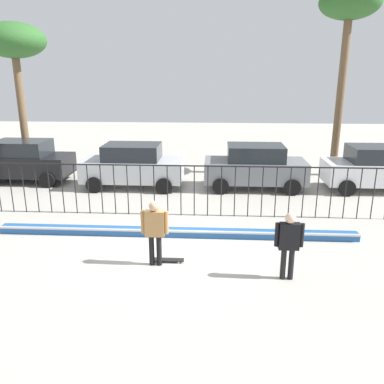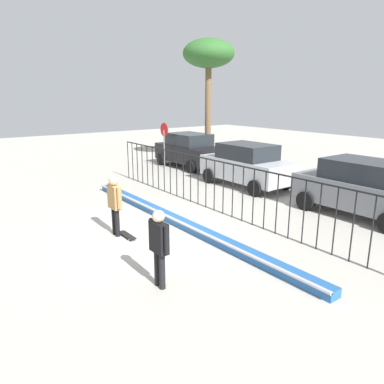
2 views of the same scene
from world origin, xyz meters
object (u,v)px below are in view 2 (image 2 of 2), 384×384
Objects in this scene: skateboard at (127,235)px; camera_operator at (159,242)px; stop_sign at (164,139)px; parked_car_silver at (247,165)px; parked_car_black at (189,150)px; skateboarder at (115,200)px; palm_tree_short at (209,56)px; parked_car_gray at (362,188)px.

camera_operator reaches higher than skateboard.
parked_car_silver is at bearing 5.47° from stop_sign.
camera_operator is 13.50m from parked_car_black.
stop_sign reaches higher than skateboarder.
palm_tree_short reaches higher than parked_car_silver.
parked_car_black is at bearing 23.52° from camera_operator.
parked_car_silver is at bearing -23.28° from palm_tree_short.
skateboard is at bearing -69.21° from parked_car_silver.
skateboarder is 0.41× the size of parked_car_gray.
skateboarder is 7.56m from parked_car_silver.
camera_operator is 16.10m from palm_tree_short.
camera_operator is 0.40× the size of parked_car_black.
palm_tree_short is at bearing 168.02° from parked_car_gray.
camera_operator is (3.29, -0.54, -0.03)m from skateboarder.
parked_car_black is (-7.25, 7.91, -0.08)m from skateboarder.
parked_car_gray is at bearing 39.54° from skateboarder.
palm_tree_short is (0.00, 3.10, 4.50)m from stop_sign.
parked_car_black is 1.00× the size of parked_car_gray.
palm_tree_short is (-5.89, 2.54, 5.14)m from parked_car_silver.
parked_car_black is at bearing 105.61° from skateboarder.
palm_tree_short is at bearing 112.51° from parked_car_black.
parked_car_black is 5.24m from parked_car_silver.
parked_car_silver is (-2.37, 7.09, 0.91)m from skateboard.
stop_sign is at bearing -117.97° from parked_car_black.
parked_car_silver is 5.27m from parked_car_gray.
parked_car_black reaches higher than skateboarder.
skateboarder is 10.42m from stop_sign.
stop_sign is at bearing -172.24° from parked_car_silver.
skateboarder is at bearing -40.18° from stop_sign.
skateboarder reaches higher than camera_operator.
skateboarder is 2.19× the size of skateboard.
stop_sign is at bearing 29.41° from camera_operator.
skateboarder is at bearing -51.01° from palm_tree_short.
parked_car_gray is (2.90, 7.20, 0.91)m from skateboard.
parked_car_black is at bearing 175.37° from parked_car_silver.
parked_car_silver is at bearing -4.49° from parked_car_black.
skateboard is 10.65m from stop_sign.
skateboarder is 1.06m from skateboard.
palm_tree_short is (-7.94, 9.81, 5.06)m from skateboarder.
parked_car_gray reaches higher than camera_operator.
camera_operator is 0.24× the size of palm_tree_short.
parked_car_gray is (5.27, 0.11, 0.00)m from parked_car_silver.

